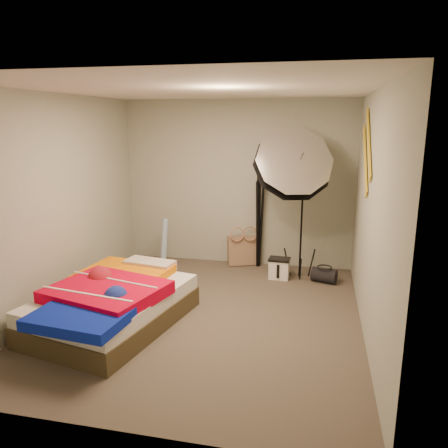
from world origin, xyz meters
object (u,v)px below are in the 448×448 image
(bed, at_px, (112,303))
(photo_umbrella, at_px, (292,166))
(wrapping_roll, at_px, (164,244))
(tote_bag, at_px, (243,250))
(camera_case, at_px, (279,269))
(duffel_bag, at_px, (324,275))
(camera_tripod, at_px, (259,214))

(bed, relative_size, photo_umbrella, 0.92)
(wrapping_roll, bearing_deg, tote_bag, 20.43)
(tote_bag, relative_size, camera_case, 1.65)
(wrapping_roll, bearing_deg, duffel_bag, -2.56)
(camera_tripod, bearing_deg, camera_case, -52.13)
(camera_tripod, bearing_deg, bed, -118.89)
(tote_bag, height_order, camera_tripod, camera_tripod)
(duffel_bag, distance_m, bed, 2.91)
(duffel_bag, xyz_separation_m, camera_tripod, (-0.99, 0.50, 0.73))
(photo_umbrella, xyz_separation_m, camera_tripod, (-0.50, 0.50, -0.77))
(wrapping_roll, xyz_separation_m, duffel_bag, (2.37, -0.11, -0.28))
(camera_case, xyz_separation_m, camera_tripod, (-0.37, 0.47, 0.69))
(camera_case, distance_m, camera_tripod, 0.91)
(camera_case, xyz_separation_m, duffel_bag, (0.62, -0.03, -0.04))
(photo_umbrella, bearing_deg, camera_case, 168.30)
(duffel_bag, distance_m, camera_tripod, 1.32)
(wrapping_roll, distance_m, camera_case, 1.76)
(camera_case, height_order, photo_umbrella, photo_umbrella)
(camera_case, distance_m, photo_umbrella, 1.47)
(wrapping_roll, distance_m, bed, 1.93)
(camera_case, bearing_deg, bed, -128.27)
(tote_bag, bearing_deg, camera_case, -60.95)
(camera_case, relative_size, photo_umbrella, 0.12)
(camera_case, height_order, duffel_bag, camera_case)
(photo_umbrella, bearing_deg, wrapping_roll, 176.73)
(tote_bag, distance_m, bed, 2.56)
(camera_case, bearing_deg, photo_umbrella, -8.28)
(camera_case, xyz_separation_m, bed, (-1.64, -1.84, 0.12))
(tote_bag, xyz_separation_m, wrapping_roll, (-1.13, -0.42, 0.15))
(tote_bag, distance_m, duffel_bag, 1.35)
(wrapping_roll, xyz_separation_m, photo_umbrella, (1.88, -0.11, 1.22))
(photo_umbrella, bearing_deg, bed, -134.40)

